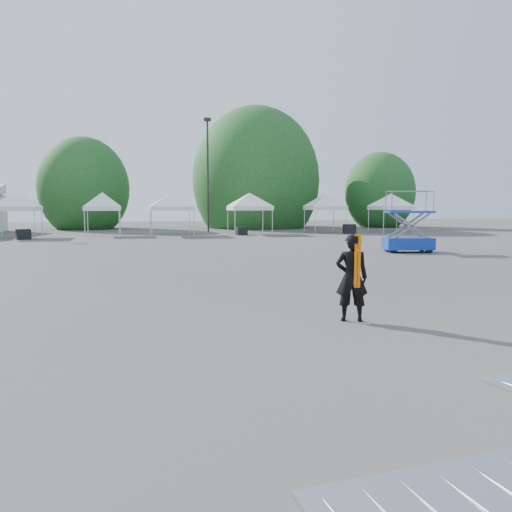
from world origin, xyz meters
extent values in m
plane|color=#474442|center=(0.00, 0.00, 0.00)|extent=(120.00, 120.00, 0.00)
cylinder|color=black|center=(3.00, 32.00, 4.75)|extent=(0.16, 0.16, 9.50)
cube|color=black|center=(3.00, 32.00, 9.65)|extent=(0.60, 0.25, 0.30)
cylinder|color=#382314|center=(-8.00, 40.00, 1.14)|extent=(0.36, 0.36, 2.27)
ellipsoid|color=#184A1B|center=(-8.00, 40.00, 3.94)|extent=(4.16, 4.16, 4.78)
cylinder|color=#382314|center=(9.00, 39.00, 1.40)|extent=(0.36, 0.36, 2.80)
ellipsoid|color=#184A1B|center=(9.00, 39.00, 4.85)|extent=(5.12, 5.12, 5.89)
cylinder|color=#382314|center=(22.00, 37.00, 1.05)|extent=(0.36, 0.36, 2.10)
ellipsoid|color=#184A1B|center=(22.00, 37.00, 3.64)|extent=(3.84, 3.84, 4.42)
cylinder|color=silver|center=(-10.11, 26.20, 1.00)|extent=(0.06, 0.06, 2.00)
cylinder|color=silver|center=(-12.91, 29.00, 1.00)|extent=(0.06, 0.06, 2.00)
cylinder|color=silver|center=(-10.11, 29.00, 1.00)|extent=(0.06, 0.06, 2.00)
cube|color=white|center=(-11.51, 27.60, 2.08)|extent=(3.00, 3.00, 0.30)
pyramid|color=white|center=(-11.51, 27.60, 3.33)|extent=(4.25, 4.25, 1.10)
cylinder|color=silver|center=(-6.88, 27.39, 1.00)|extent=(0.06, 0.06, 2.00)
cylinder|color=silver|center=(-4.41, 27.39, 1.00)|extent=(0.06, 0.06, 2.00)
cylinder|color=silver|center=(-6.88, 29.86, 1.00)|extent=(0.06, 0.06, 2.00)
cylinder|color=silver|center=(-4.41, 29.86, 1.00)|extent=(0.06, 0.06, 2.00)
cube|color=white|center=(-5.65, 28.62, 2.08)|extent=(2.67, 2.67, 0.30)
pyramid|color=white|center=(-5.65, 28.62, 3.33)|extent=(3.78, 3.78, 1.10)
cylinder|color=silver|center=(-2.06, 26.03, 1.00)|extent=(0.06, 0.06, 2.00)
cylinder|color=silver|center=(1.05, 26.03, 1.00)|extent=(0.06, 0.06, 2.00)
cylinder|color=silver|center=(-2.06, 29.15, 1.00)|extent=(0.06, 0.06, 2.00)
cylinder|color=silver|center=(1.05, 29.15, 1.00)|extent=(0.06, 0.06, 2.00)
cube|color=white|center=(-0.50, 27.59, 2.08)|extent=(3.31, 3.31, 0.30)
pyramid|color=white|center=(-0.50, 27.59, 3.33)|extent=(4.68, 4.68, 1.10)
cylinder|color=silver|center=(4.26, 26.44, 1.00)|extent=(0.06, 0.06, 2.00)
cylinder|color=silver|center=(7.28, 26.44, 1.00)|extent=(0.06, 0.06, 2.00)
cylinder|color=silver|center=(4.26, 29.45, 1.00)|extent=(0.06, 0.06, 2.00)
cylinder|color=silver|center=(7.28, 29.45, 1.00)|extent=(0.06, 0.06, 2.00)
cube|color=white|center=(5.77, 27.94, 2.08)|extent=(3.21, 3.21, 0.30)
pyramid|color=white|center=(5.77, 27.94, 3.33)|extent=(4.54, 4.54, 1.10)
cylinder|color=silver|center=(11.21, 27.31, 1.00)|extent=(0.06, 0.06, 2.00)
cylinder|color=silver|center=(13.94, 27.31, 1.00)|extent=(0.06, 0.06, 2.00)
cylinder|color=silver|center=(11.21, 30.05, 1.00)|extent=(0.06, 0.06, 2.00)
cylinder|color=silver|center=(13.94, 30.05, 1.00)|extent=(0.06, 0.06, 2.00)
cube|color=white|center=(12.57, 28.68, 2.08)|extent=(2.94, 2.94, 0.30)
pyramid|color=white|center=(12.57, 28.68, 3.33)|extent=(4.15, 4.15, 1.10)
cylinder|color=silver|center=(17.04, 26.68, 1.00)|extent=(0.06, 0.06, 2.00)
cylinder|color=silver|center=(19.83, 26.68, 1.00)|extent=(0.06, 0.06, 2.00)
cylinder|color=silver|center=(17.04, 29.47, 1.00)|extent=(0.06, 0.06, 2.00)
cylinder|color=silver|center=(19.83, 29.47, 1.00)|extent=(0.06, 0.06, 2.00)
cube|color=white|center=(18.44, 28.08, 2.08)|extent=(2.99, 2.99, 0.30)
pyramid|color=white|center=(18.44, 28.08, 3.33)|extent=(4.22, 4.22, 1.10)
imported|color=black|center=(1.07, -1.98, 0.92)|extent=(0.77, 0.62, 1.84)
cube|color=#F96504|center=(1.07, -2.17, 1.29)|extent=(0.15, 0.02, 1.11)
cube|color=#0C2A9C|center=(10.16, 11.14, 0.45)|extent=(2.58, 1.64, 0.60)
cube|color=#0C2A9C|center=(10.16, 11.14, 2.04)|extent=(2.47, 1.57, 0.10)
cylinder|color=black|center=(9.18, 10.82, 0.18)|extent=(0.38, 0.22, 0.36)
cylinder|color=black|center=(10.94, 10.48, 0.18)|extent=(0.38, 0.22, 0.36)
cylinder|color=black|center=(9.37, 11.80, 0.18)|extent=(0.38, 0.22, 0.36)
cylinder|color=black|center=(11.13, 11.46, 0.18)|extent=(0.38, 0.22, 0.36)
cube|color=#A0A2A7|center=(-0.88, -8.20, 0.03)|extent=(2.41, 1.34, 0.05)
cube|color=black|center=(-10.75, 25.58, 0.35)|extent=(1.09, 0.97, 0.70)
cube|color=black|center=(4.86, 26.81, 0.32)|extent=(0.92, 0.77, 0.64)
cube|color=black|center=(13.94, 26.63, 0.38)|extent=(1.14, 0.97, 0.77)
camera|label=1|loc=(-3.31, -11.50, 2.45)|focal=35.00mm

